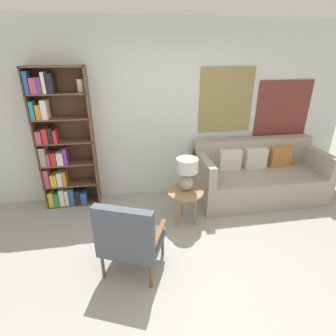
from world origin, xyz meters
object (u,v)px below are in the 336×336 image
Objects in this scene: armchair at (129,237)px; side_table at (185,195)px; couch at (257,177)px; bookshelf at (60,147)px; table_lamp at (187,171)px.

armchair is 1.15m from side_table.
side_table is at bearing -158.02° from couch.
bookshelf is 1.96m from armchair.
table_lamp is at bearing 55.06° from side_table.
table_lamp is (-1.33, -0.51, 0.44)m from couch.
bookshelf is at bearing 119.19° from armchair.
couch is 1.47m from side_table.
couch reaches higher than side_table.
side_table is (0.79, 0.83, -0.05)m from armchair.
couch is 4.43× the size of table_lamp.
side_table is at bearing -124.94° from table_lamp.
armchair reaches higher than side_table.
table_lamp is at bearing -24.51° from bookshelf.
side_table is at bearing -25.81° from bookshelf.
side_table is at bearing 46.50° from armchair.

